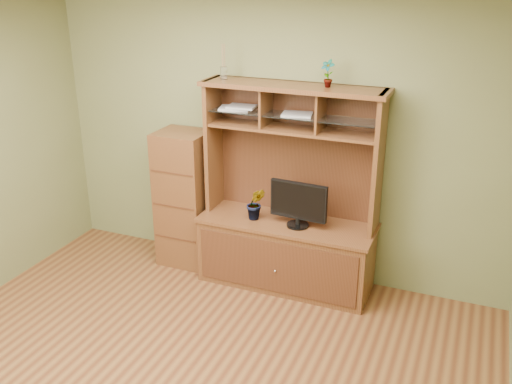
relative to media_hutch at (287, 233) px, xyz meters
The scene contains 8 objects.
room 1.93m from the media_hutch, 98.08° to the right, with size 4.54×4.04×2.74m.
media_hutch is the anchor object (origin of this frame).
monitor 0.38m from the media_hutch, 33.31° to the right, with size 0.53×0.20×0.42m.
orchid_plant 0.41m from the media_hutch, 163.71° to the right, with size 0.17×0.14×0.31m, color #30541C.
top_plant 1.53m from the media_hutch, 14.36° to the left, with size 0.12×0.08×0.23m, color #3F6A25.
reed_diffuser 1.64m from the media_hutch, behind, with size 0.06×0.06×0.31m.
magazines 1.18m from the media_hutch, 167.35° to the left, with size 0.90×0.26×0.04m.
side_cabinet 1.11m from the media_hutch, behind, with size 0.49×0.45×1.37m.
Camera 1 is at (1.80, -2.84, 2.86)m, focal length 40.00 mm.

